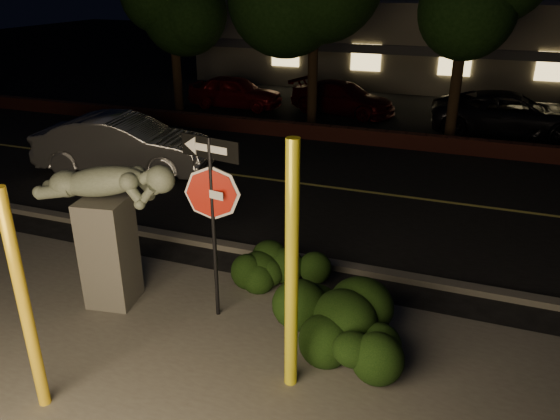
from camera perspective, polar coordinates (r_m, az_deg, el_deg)
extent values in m
plane|color=black|center=(17.10, 8.11, 5.67)|extent=(90.00, 90.00, 0.00)
cube|color=#4C4944|center=(7.88, -11.10, -17.49)|extent=(14.00, 6.00, 0.02)
cube|color=black|center=(14.34, 5.41, 2.34)|extent=(80.00, 8.00, 0.01)
cube|color=#C7BA4F|center=(14.34, 5.42, 2.39)|extent=(80.00, 0.12, 0.00)
cube|color=#4C4944|center=(10.75, -0.44, -4.70)|extent=(80.00, 0.25, 0.12)
cube|color=#4E1F19|center=(18.25, 9.08, 7.56)|extent=(40.00, 0.35, 0.50)
cube|color=black|center=(23.77, 11.98, 10.39)|extent=(40.00, 12.00, 0.01)
cube|color=#676252|center=(31.31, 14.79, 16.85)|extent=(22.00, 10.00, 4.00)
cube|color=#333338|center=(26.27, 13.42, 15.88)|extent=(22.00, 0.20, 0.40)
cube|color=#FFD87F|center=(27.79, 0.56, 16.02)|extent=(1.40, 0.08, 1.20)
cube|color=#FFD87F|center=(26.70, 8.96, 15.46)|extent=(1.40, 0.08, 1.20)
cube|color=#FFD87F|center=(26.19, 17.82, 14.52)|extent=(1.40, 0.08, 1.20)
cube|color=#FFD87F|center=(26.28, 26.72, 13.22)|extent=(1.40, 0.08, 1.20)
cylinder|color=black|center=(22.36, -10.76, 14.58)|extent=(0.36, 0.36, 3.75)
cylinder|color=black|center=(20.27, 3.45, 14.78)|extent=(0.36, 0.36, 4.25)
cylinder|color=black|center=(19.04, 17.95, 12.80)|extent=(0.36, 0.36, 4.00)
cylinder|color=yellow|center=(7.24, -25.17, -8.97)|extent=(0.15, 0.15, 3.01)
cylinder|color=yellow|center=(6.80, 1.24, -6.55)|extent=(0.17, 0.17, 3.44)
cylinder|color=black|center=(8.40, -6.92, -2.34)|extent=(0.06, 0.06, 2.99)
cube|color=white|center=(8.14, -7.14, 1.73)|extent=(0.45, 0.11, 0.13)
cube|color=black|center=(7.92, -7.38, 6.40)|extent=(1.00, 0.21, 0.32)
cube|color=white|center=(7.92, -7.38, 6.40)|extent=(0.63, 0.14, 0.13)
cube|color=#4C4944|center=(9.38, -17.40, -4.25)|extent=(0.83, 0.83, 1.87)
sphere|color=slate|center=(8.43, -12.37, 3.16)|extent=(0.44, 0.44, 0.44)
ellipsoid|color=black|center=(9.61, 0.18, -5.75)|extent=(1.81, 1.11, 0.88)
ellipsoid|color=black|center=(8.39, 5.14, -9.24)|extent=(2.01, 1.33, 1.21)
ellipsoid|color=black|center=(7.84, 7.81, -13.16)|extent=(1.51, 1.12, 0.95)
imported|color=#A3A4A9|center=(15.83, -15.94, 6.59)|extent=(5.06, 2.52, 1.59)
imported|color=maroon|center=(23.29, -4.70, 12.21)|extent=(3.92, 1.62, 1.33)
imported|color=#3B0609|center=(22.31, 6.56, 11.54)|extent=(4.64, 2.86, 1.26)
imported|color=black|center=(20.58, 22.95, 9.20)|extent=(5.46, 2.82, 1.47)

